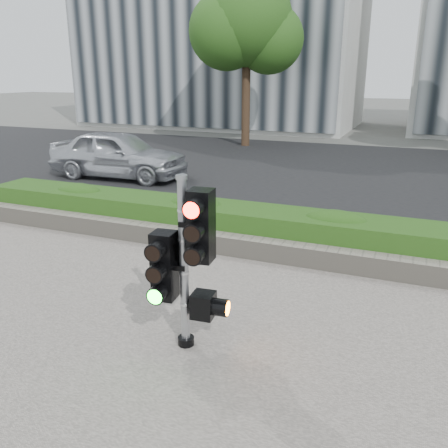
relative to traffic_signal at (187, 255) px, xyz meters
name	(u,v)px	position (x,y,z in m)	size (l,w,h in m)	color
ground	(195,302)	(-0.42, 1.04, -1.16)	(120.00, 120.00, 0.00)	#51514C
sidewalk	(81,412)	(-0.42, -1.46, -1.15)	(16.00, 11.00, 0.03)	#9E9389
road	(327,172)	(-0.42, 11.04, -1.15)	(60.00, 13.00, 0.02)	black
curb	(263,232)	(-0.42, 4.19, -1.10)	(60.00, 0.25, 0.12)	gray
stone_wall	(242,246)	(-0.42, 2.94, -0.96)	(12.00, 0.32, 0.34)	gray
hedge	(254,226)	(-0.42, 3.59, -0.79)	(12.00, 1.00, 0.68)	#3A7A25
tree_left	(247,24)	(-4.94, 15.60, 3.88)	(4.61, 4.03, 7.34)	black
traffic_signal	(187,255)	(0.00, 0.00, 0.00)	(0.72, 0.55, 2.05)	black
car_silver	(118,154)	(-6.21, 7.68, -0.42)	(1.71, 4.25, 1.45)	silver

